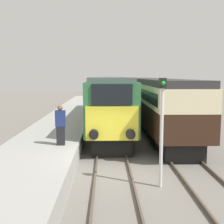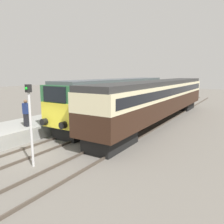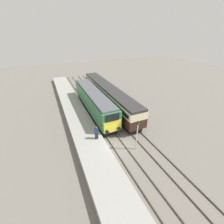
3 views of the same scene
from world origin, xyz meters
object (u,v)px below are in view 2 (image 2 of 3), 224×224
Objects in this scene: locomotive at (119,98)px; signal_post at (30,119)px; person_on_platform at (26,113)px; passenger_carriage at (161,96)px.

locomotive is 4.10× the size of signal_post.
signal_post is (4.04, -2.75, 0.54)m from person_on_platform.
signal_post reaches higher than passenger_carriage.
passenger_carriage is at bearing 29.24° from locomotive.
person_on_platform is at bearing -119.34° from passenger_carriage.
passenger_carriage is 11.79× the size of person_on_platform.
locomotive is at bearing 74.27° from person_on_platform.
passenger_carriage is (3.40, 1.90, 0.12)m from locomotive.
passenger_carriage is 13.08m from signal_post.
signal_post is at bearing -81.26° from locomotive.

